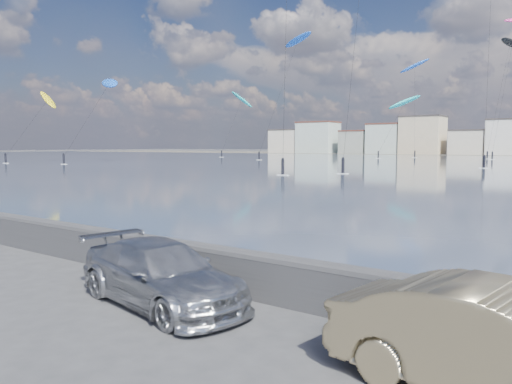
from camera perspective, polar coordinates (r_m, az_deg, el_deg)
ground at (r=10.59m, az=-17.77°, el=-13.31°), size 700.00×700.00×0.00m
seawall at (r=12.16m, az=-7.49°, el=-7.83°), size 400.00×0.36×1.08m
car_silver at (r=10.78m, az=-10.79°, el=-9.17°), size 4.81×2.68×1.32m
car_champagne at (r=7.45m, az=26.48°, el=-15.55°), size 4.75×2.17×1.51m
kitesurfer_4 at (r=106.18m, az=-16.44°, el=11.77°), size 9.71×16.54×17.87m
kitesurfer_5 at (r=126.90m, az=4.76°, el=16.75°), size 8.59×14.55×30.93m
kitesurfer_6 at (r=154.12m, az=17.68°, el=13.44°), size 8.58×10.77×28.50m
kitesurfer_11 at (r=139.73m, az=16.59°, el=9.75°), size 8.55×12.61×17.43m
kitesurfer_14 at (r=111.98m, az=-22.76°, el=9.58°), size 7.26×12.41×15.22m
kitesurfer_17 at (r=149.43m, az=-1.69°, el=10.45°), size 8.31×9.89×20.11m
kitesurfer_19 at (r=153.12m, az=27.02°, el=14.75°), size 5.05×19.19×32.04m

